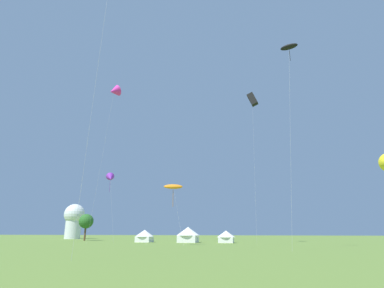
# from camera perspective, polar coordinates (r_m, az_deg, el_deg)

# --- Properties ---
(kite_purple_delta) EXTENTS (3.67, 2.77, 14.26)m
(kite_purple_delta) POSITION_cam_1_polar(r_m,az_deg,el_deg) (66.55, -15.10, -6.14)
(kite_purple_delta) COLOR purple
(kite_purple_delta) RESTS_ON ground
(kite_black_box) EXTENTS (2.41, 3.02, 31.01)m
(kite_black_box) POSITION_cam_1_polar(r_m,az_deg,el_deg) (67.05, 11.30, 8.21)
(kite_black_box) COLOR black
(kite_black_box) RESTS_ON ground
(kite_orange_parafoil) EXTENTS (3.98, 2.51, 10.24)m
(kite_orange_parafoil) POSITION_cam_1_polar(r_m,az_deg,el_deg) (52.93, -3.55, -8.02)
(kite_orange_parafoil) COLOR orange
(kite_orange_parafoil) RESTS_ON ground
(kite_black_parafoil) EXTENTS (3.58, 3.20, 28.62)m
(kite_black_parafoil) POSITION_cam_1_polar(r_m,az_deg,el_deg) (48.60, 17.77, 16.92)
(kite_black_parafoil) COLOR black
(kite_black_parafoil) RESTS_ON ground
(kite_magenta_delta) EXTENTS (4.25, 3.75, 33.67)m
(kite_magenta_delta) POSITION_cam_1_polar(r_m,az_deg,el_deg) (70.31, -14.43, 9.60)
(kite_magenta_delta) COLOR #E02DA3
(kite_magenta_delta) RESTS_ON ground
(festival_tent_center) EXTENTS (3.95, 3.95, 2.57)m
(festival_tent_center) POSITION_cam_1_polar(r_m,az_deg,el_deg) (68.93, -8.92, -16.61)
(festival_tent_center) COLOR white
(festival_tent_center) RESTS_ON ground
(festival_tent_right) EXTENTS (4.81, 4.81, 3.12)m
(festival_tent_right) POSITION_cam_1_polar(r_m,az_deg,el_deg) (66.11, -0.75, -16.56)
(festival_tent_right) COLOR white
(festival_tent_right) RESTS_ON ground
(festival_tent_left) EXTENTS (3.69, 3.69, 2.40)m
(festival_tent_left) POSITION_cam_1_polar(r_m,az_deg,el_deg) (64.78, 6.43, -16.82)
(festival_tent_left) COLOR white
(festival_tent_left) RESTS_ON ground
(observatory_dome) EXTENTS (6.40, 6.40, 10.80)m
(observatory_dome) POSITION_cam_1_polar(r_m,az_deg,el_deg) (106.77, -21.32, -13.05)
(observatory_dome) COLOR white
(observatory_dome) RESTS_ON ground
(tree_distant_left) EXTENTS (3.64, 3.64, 6.58)m
(tree_distant_left) POSITION_cam_1_polar(r_m,az_deg,el_deg) (84.60, -19.29, -13.58)
(tree_distant_left) COLOR brown
(tree_distant_left) RESTS_ON ground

